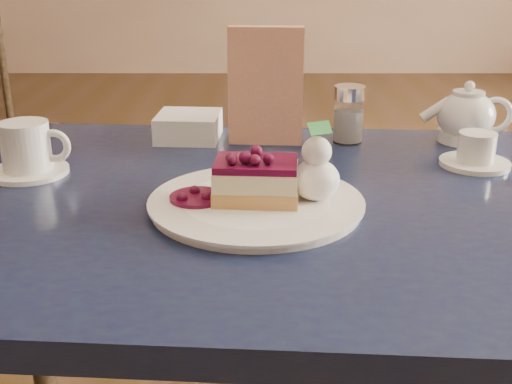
{
  "coord_description": "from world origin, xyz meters",
  "views": [
    {
      "loc": [
        -0.19,
        -0.65,
        1.03
      ],
      "look_at": [
        -0.2,
        0.08,
        0.75
      ],
      "focal_mm": 45.0,
      "sensor_mm": 36.0,
      "label": 1
    }
  ],
  "objects_px": {
    "main_table": "(258,242)",
    "tea_set": "(467,124)",
    "dessert_plate": "(256,204)",
    "cheesecake_slice": "(256,181)",
    "coffee_set": "(28,151)"
  },
  "relations": [
    {
      "from": "dessert_plate",
      "to": "cheesecake_slice",
      "type": "relative_size",
      "value": 2.42
    },
    {
      "from": "main_table",
      "to": "dessert_plate",
      "type": "height_order",
      "value": "dessert_plate"
    },
    {
      "from": "main_table",
      "to": "tea_set",
      "type": "distance_m",
      "value": 0.46
    },
    {
      "from": "dessert_plate",
      "to": "main_table",
      "type": "bearing_deg",
      "value": 86.29
    },
    {
      "from": "dessert_plate",
      "to": "coffee_set",
      "type": "relative_size",
      "value": 2.18
    },
    {
      "from": "main_table",
      "to": "dessert_plate",
      "type": "bearing_deg",
      "value": -90.0
    },
    {
      "from": "dessert_plate",
      "to": "coffee_set",
      "type": "xyz_separation_m",
      "value": [
        -0.35,
        0.14,
        0.03
      ]
    },
    {
      "from": "main_table",
      "to": "dessert_plate",
      "type": "distance_m",
      "value": 0.09
    },
    {
      "from": "cheesecake_slice",
      "to": "tea_set",
      "type": "height_order",
      "value": "tea_set"
    },
    {
      "from": "main_table",
      "to": "tea_set",
      "type": "height_order",
      "value": "tea_set"
    },
    {
      "from": "main_table",
      "to": "dessert_plate",
      "type": "relative_size",
      "value": 4.12
    },
    {
      "from": "main_table",
      "to": "coffee_set",
      "type": "bearing_deg",
      "value": 168.97
    },
    {
      "from": "dessert_plate",
      "to": "coffee_set",
      "type": "height_order",
      "value": "coffee_set"
    },
    {
      "from": "main_table",
      "to": "cheesecake_slice",
      "type": "bearing_deg",
      "value": -90.0
    },
    {
      "from": "coffee_set",
      "to": "cheesecake_slice",
      "type": "bearing_deg",
      "value": -21.68
    }
  ]
}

